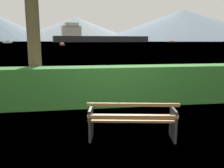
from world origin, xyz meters
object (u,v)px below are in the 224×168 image
Objects in this scene: park_bench at (132,120)px; tender_far at (172,42)px; fishing_boat_near at (8,42)px; cargo_ship_large at (95,37)px; sailboat_mid at (62,44)px.

park_bench is 0.27× the size of tender_far.
fishing_boat_near is at bearing -159.17° from tender_far.
cargo_ship_large is at bearing 85.54° from park_bench.
fishing_boat_near is 1.34× the size of sailboat_mid.
tender_far reaches higher than park_bench.
park_bench is 277.87m from tender_far.
cargo_ship_large reaches higher than park_bench.
cargo_ship_large reaches higher than sailboat_mid.
park_bench is 282.70m from cargo_ship_large.
sailboat_mid is (-28.63, -186.02, -5.60)m from cargo_ship_large.
fishing_boat_near is (-54.16, 193.81, 0.31)m from park_bench.
cargo_ship_large is at bearing 81.25° from sailboat_mid.
fishing_boat_near is at bearing -130.87° from cargo_ship_large.
tender_far is (115.30, 159.98, 0.22)m from sailboat_mid.
fishing_boat_near is at bearing 105.61° from park_bench.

